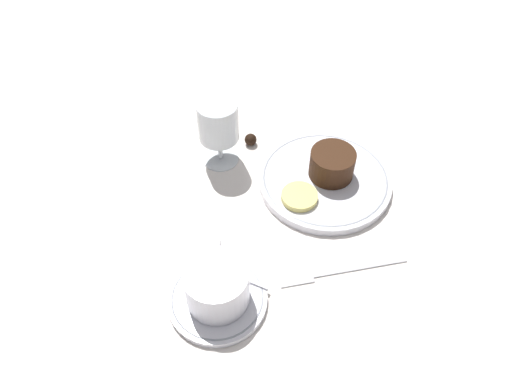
# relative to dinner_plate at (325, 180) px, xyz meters

# --- Properties ---
(ground_plane) EXTENTS (3.00, 3.00, 0.00)m
(ground_plane) POSITION_rel_dinner_plate_xyz_m (-0.02, 0.05, -0.01)
(ground_plane) COLOR white
(dinner_plate) EXTENTS (0.22, 0.22, 0.01)m
(dinner_plate) POSITION_rel_dinner_plate_xyz_m (0.00, 0.00, 0.00)
(dinner_plate) COLOR white
(dinner_plate) RESTS_ON ground_plane
(saucer) EXTENTS (0.14, 0.14, 0.01)m
(saucer) POSITION_rel_dinner_plate_xyz_m (-0.22, 0.17, -0.00)
(saucer) COLOR white
(saucer) RESTS_ON ground_plane
(coffee_cup) EXTENTS (0.11, 0.09, 0.06)m
(coffee_cup) POSITION_rel_dinner_plate_xyz_m (-0.22, 0.17, 0.03)
(coffee_cup) COLOR white
(coffee_cup) RESTS_ON saucer
(spoon) EXTENTS (0.06, 0.12, 0.00)m
(spoon) POSITION_rel_dinner_plate_xyz_m (-0.18, 0.17, 0.00)
(spoon) COLOR silver
(spoon) RESTS_ON saucer
(wine_glass) EXTENTS (0.07, 0.07, 0.12)m
(wine_glass) POSITION_rel_dinner_plate_xyz_m (0.06, 0.18, 0.07)
(wine_glass) COLOR silver
(wine_glass) RESTS_ON ground_plane
(fork) EXTENTS (0.05, 0.19, 0.01)m
(fork) POSITION_rel_dinner_plate_xyz_m (-0.18, 0.01, -0.01)
(fork) COLOR silver
(fork) RESTS_ON ground_plane
(dessert_cake) EXTENTS (0.07, 0.07, 0.05)m
(dessert_cake) POSITION_rel_dinner_plate_xyz_m (0.01, -0.01, 0.03)
(dessert_cake) COLOR #381E0F
(dessert_cake) RESTS_ON dinner_plate
(pineapple_slice) EXTENTS (0.06, 0.06, 0.01)m
(pineapple_slice) POSITION_rel_dinner_plate_xyz_m (-0.05, 0.04, 0.01)
(pineapple_slice) COLOR #EFE075
(pineapple_slice) RESTS_ON dinner_plate
(chocolate_truffle) EXTENTS (0.02, 0.02, 0.02)m
(chocolate_truffle) POSITION_rel_dinner_plate_xyz_m (0.10, 0.13, 0.00)
(chocolate_truffle) COLOR black
(chocolate_truffle) RESTS_ON ground_plane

